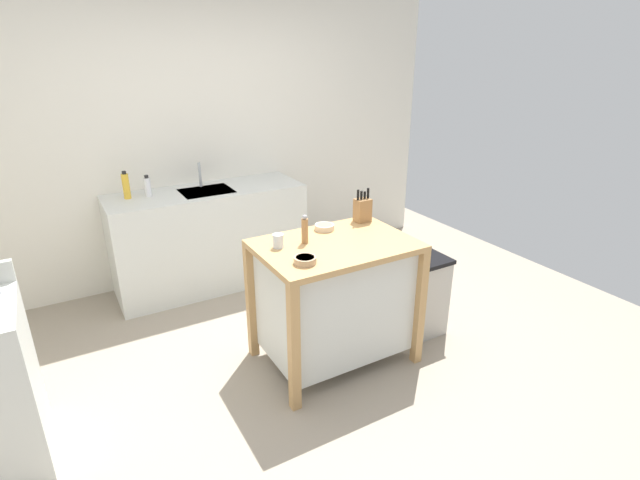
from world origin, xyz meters
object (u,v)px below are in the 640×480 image
(bowl_ceramic_small, at_px, (324,227))
(sink_faucet, at_px, (200,175))
(bowl_stoneware_deep, at_px, (305,260))
(knife_block, at_px, (363,209))
(kitchen_island, at_px, (335,296))
(bottle_hand_soap, at_px, (126,186))
(pepper_grinder, at_px, (305,230))
(drinking_cup, at_px, (278,241))
(trash_bin, at_px, (422,296))
(bottle_dish_soap, at_px, (148,187))

(bowl_ceramic_small, relative_size, sink_faucet, 0.62)
(bowl_stoneware_deep, height_order, sink_faucet, sink_faucet)
(knife_block, distance_m, bowl_ceramic_small, 0.34)
(kitchen_island, distance_m, bottle_hand_soap, 2.01)
(pepper_grinder, relative_size, sink_faucet, 0.88)
(knife_block, distance_m, pepper_grinder, 0.59)
(drinking_cup, bearing_deg, bowl_stoneware_deep, -83.74)
(trash_bin, bearing_deg, bottle_hand_soap, 135.78)
(knife_block, height_order, bowl_stoneware_deep, knife_block)
(knife_block, relative_size, bottle_dish_soap, 1.35)
(knife_block, bearing_deg, drinking_cup, -169.30)
(kitchen_island, distance_m, sink_faucet, 1.83)
(trash_bin, xyz_separation_m, bottle_dish_soap, (-1.59, 1.70, 0.68))
(drinking_cup, relative_size, sink_faucet, 0.41)
(drinking_cup, bearing_deg, sink_faucet, 90.42)
(bowl_ceramic_small, relative_size, bottle_hand_soap, 0.59)
(bowl_stoneware_deep, height_order, bottle_dish_soap, bottle_dish_soap)
(bowl_ceramic_small, xyz_separation_m, trash_bin, (0.69, -0.30, -0.60))
(bowl_stoneware_deep, relative_size, sink_faucet, 0.62)
(kitchen_island, xyz_separation_m, bowl_stoneware_deep, (-0.32, -0.18, 0.42))
(kitchen_island, bearing_deg, pepper_grinder, 150.38)
(bowl_stoneware_deep, distance_m, drinking_cup, 0.30)
(bowl_ceramic_small, relative_size, drinking_cup, 1.53)
(pepper_grinder, bearing_deg, bowl_stoneware_deep, -118.24)
(knife_block, height_order, trash_bin, knife_block)
(bowl_stoneware_deep, height_order, bottle_hand_soap, bottle_hand_soap)
(drinking_cup, xyz_separation_m, sink_faucet, (-0.01, 1.60, 0.08))
(knife_block, relative_size, drinking_cup, 2.74)
(bowl_ceramic_small, height_order, pepper_grinder, pepper_grinder)
(bowl_ceramic_small, bearing_deg, knife_block, 2.40)
(drinking_cup, relative_size, bottle_hand_soap, 0.38)
(bottle_hand_soap, bearing_deg, bottle_dish_soap, -6.18)
(kitchen_island, relative_size, knife_block, 4.17)
(kitchen_island, xyz_separation_m, knife_block, (0.39, 0.26, 0.48))
(knife_block, xyz_separation_m, bowl_ceramic_small, (-0.33, -0.01, -0.07))
(bowl_ceramic_small, height_order, drinking_cup, drinking_cup)
(knife_block, bearing_deg, bottle_hand_soap, 134.99)
(bottle_hand_soap, bearing_deg, bowl_ceramic_small, -52.92)
(bottle_dish_soap, bearing_deg, kitchen_island, -62.85)
(knife_block, bearing_deg, bowl_ceramic_small, -177.60)
(knife_block, relative_size, sink_faucet, 1.12)
(kitchen_island, relative_size, pepper_grinder, 5.27)
(trash_bin, distance_m, bottle_dish_soap, 2.42)
(knife_block, xyz_separation_m, sink_faucet, (-0.76, 1.46, 0.04))
(bowl_ceramic_small, xyz_separation_m, pepper_grinder, (-0.23, -0.15, 0.07))
(pepper_grinder, bearing_deg, knife_block, 15.82)
(pepper_grinder, bearing_deg, bottle_dish_soap, 113.44)
(bowl_ceramic_small, distance_m, trash_bin, 0.96)
(bowl_ceramic_small, xyz_separation_m, bottle_dish_soap, (-0.90, 1.40, 0.08))
(bottle_hand_soap, bearing_deg, pepper_grinder, -61.85)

